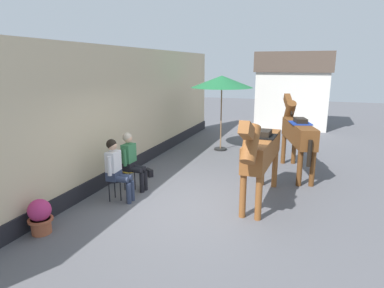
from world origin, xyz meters
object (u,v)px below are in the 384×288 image
saddled_horse_near (261,151)px  satchel_bag (149,173)px  cafe_parasol (222,82)px  flower_planter_near (40,216)px  seated_visitor_far (131,158)px  saddled_horse_far (297,132)px  seated_visitor_near (116,167)px

saddled_horse_near → satchel_bag: 3.33m
saddled_horse_near → cafe_parasol: size_ratio=1.16×
flower_planter_near → satchel_bag: 3.48m
seated_visitor_far → flower_planter_near: seated_visitor_far is taller
cafe_parasol → flower_planter_near: bearing=-102.2°
flower_planter_near → saddled_horse_near: bearing=37.9°
flower_planter_near → satchel_bag: size_ratio=2.29×
seated_visitor_far → saddled_horse_far: (3.62, 2.70, 0.38)m
cafe_parasol → satchel_bag: bearing=-107.8°
saddled_horse_far → seated_visitor_near: bearing=-136.6°
saddled_horse_near → saddled_horse_far: size_ratio=1.03×
seated_visitor_near → saddled_horse_far: 4.97m
saddled_horse_near → flower_planter_near: bearing=-142.1°
seated_visitor_near → cafe_parasol: size_ratio=0.54×
seated_visitor_near → flower_planter_near: (-0.49, -1.74, -0.44)m
saddled_horse_near → saddled_horse_far: bearing=75.6°
seated_visitor_near → saddled_horse_far: bearing=43.4°
satchel_bag → cafe_parasol: bearing=105.5°
saddled_horse_near → flower_planter_near: saddled_horse_near is taller
seated_visitor_near → satchel_bag: seated_visitor_near is taller
saddled_horse_near → saddled_horse_far: same height
seated_visitor_far → saddled_horse_far: size_ratio=0.48×
seated_visitor_far → satchel_bag: seated_visitor_far is taller
seated_visitor_near → flower_planter_near: size_ratio=2.17×
saddled_horse_near → saddled_horse_far: 2.53m
seated_visitor_near → satchel_bag: (-0.10, 1.71, -0.68)m
seated_visitor_near → saddled_horse_near: (2.97, 0.95, 0.38)m
seated_visitor_far → saddled_horse_near: (3.00, 0.25, 0.38)m
seated_visitor_far → saddled_horse_far: saddled_horse_far is taller
saddled_horse_near → flower_planter_near: 4.46m
seated_visitor_near → cafe_parasol: 5.45m
cafe_parasol → seated_visitor_near: bearing=-101.0°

